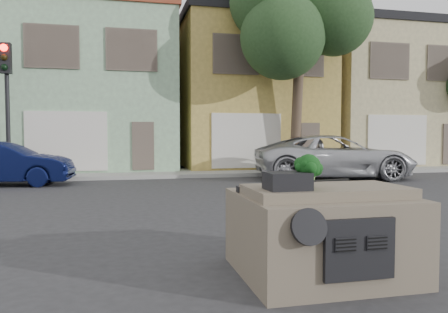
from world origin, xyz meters
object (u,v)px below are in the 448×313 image
object	(u,v)px
navy_sedan	(3,186)
broccoli	(308,171)
traffic_signal	(7,112)
silver_pickup	(334,179)

from	to	relation	value
navy_sedan	broccoli	world-z (taller)	broccoli
navy_sedan	traffic_signal	distance (m)	2.96
silver_pickup	navy_sedan	bearing A→B (deg)	97.76
navy_sedan	silver_pickup	bearing A→B (deg)	-87.69
navy_sedan	traffic_signal	world-z (taller)	traffic_signal
traffic_signal	broccoli	bearing A→B (deg)	-64.24
navy_sedan	traffic_signal	bearing A→B (deg)	11.06
traffic_signal	silver_pickup	bearing A→B (deg)	-8.90
broccoli	silver_pickup	bearing A→B (deg)	61.28
silver_pickup	traffic_signal	size ratio (longest dim) A/B	1.20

